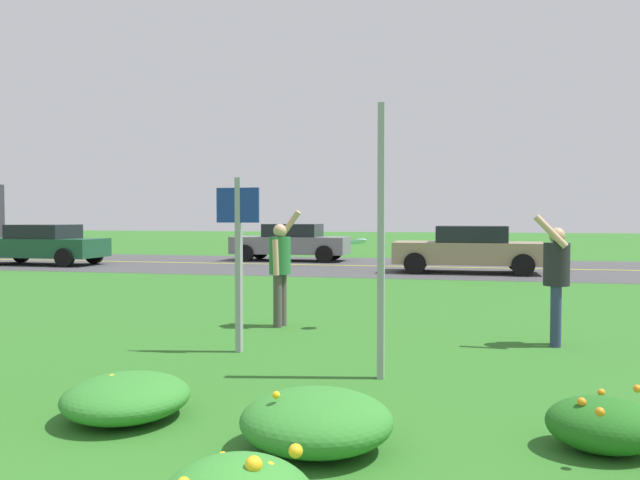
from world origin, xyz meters
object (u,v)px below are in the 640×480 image
object	(u,v)px
car_tan_center_left	(469,249)
sign_post_by_roadside	(381,242)
person_catcher_dark_shirt	(556,275)
frisbee_pale_blue	(358,242)
car_gray_center_right	(291,242)
car_dark_green_rightmost	(42,244)
sign_post_near_path	(239,246)
person_thrower_green_shirt	(280,265)

from	to	relation	value
car_tan_center_left	sign_post_by_roadside	bearing A→B (deg)	-94.53
person_catcher_dark_shirt	frisbee_pale_blue	size ratio (longest dim) A/B	6.71
frisbee_pale_blue	car_gray_center_right	bearing A→B (deg)	109.26
car_tan_center_left	car_dark_green_rightmost	distance (m)	14.97
sign_post_near_path	car_tan_center_left	world-z (taller)	sign_post_near_path
car_dark_green_rightmost	car_gray_center_right	bearing A→B (deg)	25.52
sign_post_by_roadside	car_tan_center_left	size ratio (longest dim) A/B	0.65
car_tan_center_left	car_dark_green_rightmost	world-z (taller)	same
sign_post_by_roadside	frisbee_pale_blue	size ratio (longest dim) A/B	11.15
frisbee_pale_blue	car_tan_center_left	distance (m)	10.48
car_dark_green_rightmost	sign_post_near_path	bearing A→B (deg)	-45.74
car_dark_green_rightmost	person_catcher_dark_shirt	bearing A→B (deg)	-34.51
sign_post_near_path	sign_post_by_roadside	size ratio (longest dim) A/B	0.76
frisbee_pale_blue	car_dark_green_rightmost	distance (m)	16.77
frisbee_pale_blue	car_gray_center_right	size ratio (longest dim) A/B	0.06
person_thrower_green_shirt	person_catcher_dark_shirt	bearing A→B (deg)	-8.55
sign_post_near_path	car_gray_center_right	size ratio (longest dim) A/B	0.49
sign_post_near_path	person_catcher_dark_shirt	xyz separation A→B (m)	(3.99, 1.32, -0.41)
person_thrower_green_shirt	person_catcher_dark_shirt	xyz separation A→B (m)	(4.01, -0.60, -0.02)
car_gray_center_right	person_thrower_green_shirt	bearing A→B (deg)	-75.31
person_thrower_green_shirt	frisbee_pale_blue	distance (m)	1.28
car_tan_center_left	person_catcher_dark_shirt	bearing A→B (deg)	-84.69
frisbee_pale_blue	car_gray_center_right	distance (m)	15.10
person_catcher_dark_shirt	sign_post_by_roadside	bearing A→B (deg)	-133.01
person_thrower_green_shirt	car_tan_center_left	bearing A→B (deg)	73.95
sign_post_by_roadside	car_dark_green_rightmost	world-z (taller)	sign_post_by_roadside
sign_post_near_path	person_thrower_green_shirt	xyz separation A→B (m)	(-0.02, 1.92, -0.38)
car_tan_center_left	car_dark_green_rightmost	size ratio (longest dim) A/B	1.00
person_thrower_green_shirt	person_catcher_dark_shirt	size ratio (longest dim) A/B	1.04
car_gray_center_right	frisbee_pale_blue	bearing A→B (deg)	-70.74
sign_post_near_path	car_dark_green_rightmost	distance (m)	17.20
car_gray_center_right	car_tan_center_left	bearing A→B (deg)	-30.22
sign_post_near_path	sign_post_by_roadside	xyz separation A→B (m)	(1.93, -0.90, 0.11)
sign_post_by_roadside	person_thrower_green_shirt	distance (m)	3.46
person_thrower_green_shirt	car_gray_center_right	bearing A→B (deg)	104.69
frisbee_pale_blue	sign_post_by_roadside	bearing A→B (deg)	-76.06
person_thrower_green_shirt	frisbee_pale_blue	world-z (taller)	person_thrower_green_shirt
sign_post_near_path	car_gray_center_right	xyz separation A→B (m)	(-3.77, 16.24, -0.62)
sign_post_by_roadside	frisbee_pale_blue	bearing A→B (deg)	103.94
person_thrower_green_shirt	sign_post_near_path	bearing A→B (deg)	-89.55
person_catcher_dark_shirt	car_tan_center_left	size ratio (longest dim) A/B	0.39
sign_post_by_roadside	person_catcher_dark_shirt	distance (m)	3.07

